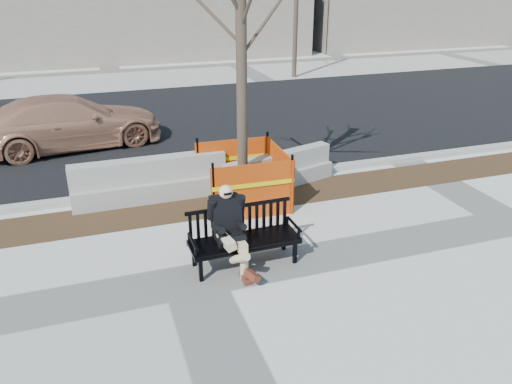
{
  "coord_description": "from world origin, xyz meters",
  "views": [
    {
      "loc": [
        -1.2,
        -6.6,
        4.43
      ],
      "look_at": [
        1.3,
        0.79,
        0.99
      ],
      "focal_mm": 35.44,
      "sensor_mm": 36.0,
      "label": 1
    }
  ],
  "objects_px": {
    "bench": "(245,264)",
    "seated_man": "(229,265)",
    "jersey_barrier_left": "(152,199)",
    "tree_fence": "(243,202)",
    "sedan": "(73,147)",
    "jersey_barrier_right": "(278,186)"
  },
  "relations": [
    {
      "from": "tree_fence",
      "to": "jersey_barrier_left",
      "type": "xyz_separation_m",
      "value": [
        -1.77,
        0.79,
        0.0
      ]
    },
    {
      "from": "sedan",
      "to": "jersey_barrier_right",
      "type": "relative_size",
      "value": 1.78
    },
    {
      "from": "seated_man",
      "to": "tree_fence",
      "type": "relative_size",
      "value": 0.23
    },
    {
      "from": "bench",
      "to": "sedan",
      "type": "relative_size",
      "value": 0.38
    },
    {
      "from": "bench",
      "to": "seated_man",
      "type": "xyz_separation_m",
      "value": [
        -0.25,
        0.04,
        0.0
      ]
    },
    {
      "from": "tree_fence",
      "to": "bench",
      "type": "bearing_deg",
      "value": -106.68
    },
    {
      "from": "jersey_barrier_left",
      "to": "tree_fence",
      "type": "bearing_deg",
      "value": -24.71
    },
    {
      "from": "bench",
      "to": "sedan",
      "type": "distance_m",
      "value": 7.68
    },
    {
      "from": "bench",
      "to": "tree_fence",
      "type": "xyz_separation_m",
      "value": [
        0.69,
        2.3,
        0.0
      ]
    },
    {
      "from": "seated_man",
      "to": "jersey_barrier_right",
      "type": "relative_size",
      "value": 0.51
    },
    {
      "from": "tree_fence",
      "to": "jersey_barrier_right",
      "type": "height_order",
      "value": "tree_fence"
    },
    {
      "from": "bench",
      "to": "jersey_barrier_right",
      "type": "distance_m",
      "value": 3.33
    },
    {
      "from": "jersey_barrier_left",
      "to": "bench",
      "type": "bearing_deg",
      "value": -71.24
    },
    {
      "from": "seated_man",
      "to": "sedan",
      "type": "distance_m",
      "value": 7.55
    },
    {
      "from": "seated_man",
      "to": "tree_fence",
      "type": "distance_m",
      "value": 2.44
    },
    {
      "from": "bench",
      "to": "jersey_barrier_left",
      "type": "xyz_separation_m",
      "value": [
        -1.09,
        3.09,
        0.0
      ]
    },
    {
      "from": "sedan",
      "to": "jersey_barrier_left",
      "type": "height_order",
      "value": "sedan"
    },
    {
      "from": "bench",
      "to": "jersey_barrier_right",
      "type": "xyz_separation_m",
      "value": [
        1.68,
        2.87,
        0.0
      ]
    },
    {
      "from": "bench",
      "to": "jersey_barrier_right",
      "type": "relative_size",
      "value": 0.67
    },
    {
      "from": "sedan",
      "to": "tree_fence",
      "type": "bearing_deg",
      "value": -155.14
    },
    {
      "from": "bench",
      "to": "seated_man",
      "type": "relative_size",
      "value": 1.31
    },
    {
      "from": "seated_man",
      "to": "jersey_barrier_right",
      "type": "bearing_deg",
      "value": 54.57
    }
  ]
}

